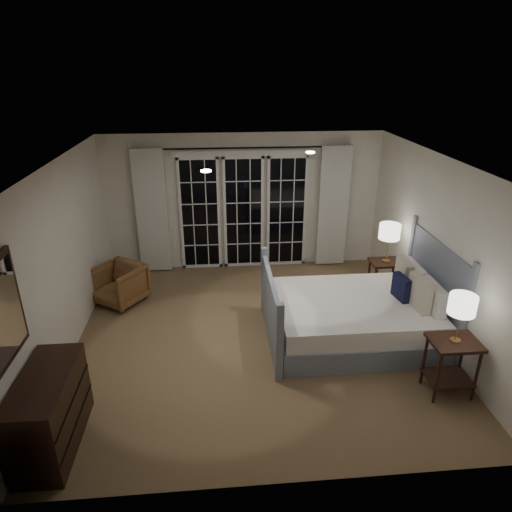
{
  "coord_description": "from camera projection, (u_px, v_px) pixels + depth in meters",
  "views": [
    {
      "loc": [
        -0.5,
        -5.54,
        3.64
      ],
      "look_at": [
        0.05,
        0.46,
        1.05
      ],
      "focal_mm": 32.0,
      "sensor_mm": 36.0,
      "label": 1
    }
  ],
  "objects": [
    {
      "name": "lamp_right",
      "position": [
        390.0,
        232.0,
        7.19
      ],
      "size": [
        0.33,
        0.33,
        0.64
      ],
      "color": "tan",
      "rests_on": "nightstand_right"
    },
    {
      "name": "curtain_right",
      "position": [
        333.0,
        207.0,
        8.41
      ],
      "size": [
        0.55,
        0.1,
        2.25
      ],
      "primitive_type": "cube",
      "color": "silver",
      "rests_on": "curtain_rod"
    },
    {
      "name": "floor",
      "position": [
        256.0,
        336.0,
        6.55
      ],
      "size": [
        5.0,
        5.0,
        0.0
      ],
      "primitive_type": "plane",
      "color": "brown",
      "rests_on": "ground"
    },
    {
      "name": "wall_back",
      "position": [
        243.0,
        202.0,
        8.34
      ],
      "size": [
        5.0,
        0.02,
        2.5
      ],
      "primitive_type": "cube",
      "color": "white",
      "rests_on": "floor"
    },
    {
      "name": "wall_left",
      "position": [
        62.0,
        263.0,
        5.85
      ],
      "size": [
        0.02,
        5.0,
        2.5
      ],
      "primitive_type": "cube",
      "color": "white",
      "rests_on": "floor"
    },
    {
      "name": "mirror",
      "position": [
        0.0,
        314.0,
        4.08
      ],
      "size": [
        0.05,
        0.85,
        1.0
      ],
      "color": "black",
      "rests_on": "wall_left"
    },
    {
      "name": "nightstand_right",
      "position": [
        384.0,
        273.0,
        7.48
      ],
      "size": [
        0.49,
        0.39,
        0.64
      ],
      "color": "black",
      "rests_on": "floor"
    },
    {
      "name": "bed",
      "position": [
        357.0,
        315.0,
        6.4
      ],
      "size": [
        2.37,
        1.71,
        1.39
      ],
      "color": "slate",
      "rests_on": "floor"
    },
    {
      "name": "curtain_left",
      "position": [
        152.0,
        212.0,
        8.13
      ],
      "size": [
        0.55,
        0.1,
        2.25
      ],
      "primitive_type": "cube",
      "color": "silver",
      "rests_on": "curtain_rod"
    },
    {
      "name": "ceiling",
      "position": [
        256.0,
        162.0,
        5.56
      ],
      "size": [
        5.0,
        5.0,
        0.0
      ],
      "primitive_type": "plane",
      "rotation": [
        3.14,
        0.0,
        0.0
      ],
      "color": "white",
      "rests_on": "wall_back"
    },
    {
      "name": "dresser",
      "position": [
        50.0,
        412.0,
        4.55
      ],
      "size": [
        0.5,
        1.16,
        0.82
      ],
      "color": "black",
      "rests_on": "floor"
    },
    {
      "name": "nightstand_left",
      "position": [
        452.0,
        358.0,
        5.27
      ],
      "size": [
        0.55,
        0.44,
        0.71
      ],
      "color": "black",
      "rests_on": "floor"
    },
    {
      "name": "armchair",
      "position": [
        119.0,
        284.0,
        7.33
      ],
      "size": [
        0.97,
        0.98,
        0.65
      ],
      "primitive_type": "imported",
      "rotation": [
        0.0,
        0.0,
        -0.6
      ],
      "color": "brown",
      "rests_on": "floor"
    },
    {
      "name": "wall_front",
      "position": [
        283.0,
        375.0,
        3.77
      ],
      "size": [
        5.0,
        0.02,
        2.5
      ],
      "primitive_type": "cube",
      "color": "white",
      "rests_on": "floor"
    },
    {
      "name": "downlight_b",
      "position": [
        206.0,
        171.0,
        5.15
      ],
      "size": [
        0.12,
        0.12,
        0.01
      ],
      "primitive_type": "cylinder",
      "color": "white",
      "rests_on": "ceiling"
    },
    {
      "name": "curtain_rod",
      "position": [
        243.0,
        148.0,
        7.85
      ],
      "size": [
        3.5,
        0.03,
        0.03
      ],
      "primitive_type": "cylinder",
      "rotation": [
        0.0,
        1.57,
        0.0
      ],
      "color": "black",
      "rests_on": "wall_back"
    },
    {
      "name": "lamp_left",
      "position": [
        462.0,
        305.0,
        4.99
      ],
      "size": [
        0.3,
        0.3,
        0.58
      ],
      "color": "tan",
      "rests_on": "nightstand_left"
    },
    {
      "name": "downlight_a",
      "position": [
        310.0,
        152.0,
        6.18
      ],
      "size": [
        0.12,
        0.12,
        0.01
      ],
      "primitive_type": "cylinder",
      "color": "white",
      "rests_on": "ceiling"
    },
    {
      "name": "wall_right",
      "position": [
        437.0,
        249.0,
        6.26
      ],
      "size": [
        0.02,
        5.0,
        2.5
      ],
      "primitive_type": "cube",
      "color": "white",
      "rests_on": "floor"
    },
    {
      "name": "french_doors",
      "position": [
        244.0,
        211.0,
        8.37
      ],
      "size": [
        2.5,
        0.04,
        2.2
      ],
      "color": "black",
      "rests_on": "wall_back"
    }
  ]
}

